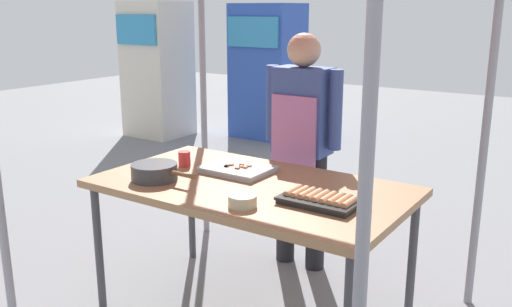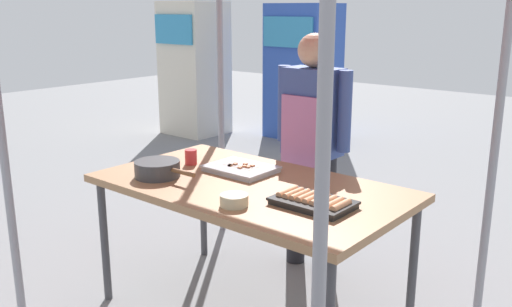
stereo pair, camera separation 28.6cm
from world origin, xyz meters
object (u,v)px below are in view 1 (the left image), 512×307
Objects in this scene: drink_cup_near_edge at (184,159)px; neighbor_stall_left at (157,69)px; stall_table at (251,194)px; tray_meat_skewers at (237,169)px; tray_grilled_sausages at (321,199)px; neighbor_stall_right at (268,71)px; condiment_bowl at (242,201)px; cooking_wok at (155,171)px; vendor_woman at (302,134)px.

neighbor_stall_left is (-3.03, 2.98, 0.06)m from drink_cup_near_edge.
tray_meat_skewers reaches higher than stall_table.
tray_meat_skewers is 0.21× the size of neighbor_stall_left.
tray_grilled_sausages is at bearing -9.38° from stall_table.
drink_cup_near_edge is 4.11m from neighbor_stall_right.
stall_table is 18.60× the size of drink_cup_near_edge.
tray_meat_skewers is 4.44m from neighbor_stall_left.
tray_meat_skewers is 2.78× the size of condiment_bowl.
neighbor_stall_left is at bearing 137.85° from condiment_bowl.
condiment_bowl is at bearing -61.97° from stall_table.
tray_grilled_sausages is 0.21× the size of neighbor_stall_left.
tray_grilled_sausages is 2.77× the size of condiment_bowl.
tray_grilled_sausages is at bearing 9.39° from cooking_wok.
neighbor_stall_right reaches higher than stall_table.
vendor_woman is 0.88× the size of neighbor_stall_right.
stall_table is 0.23m from tray_meat_skewers.
tray_grilled_sausages is 0.95m from drink_cup_near_edge.
vendor_woman is at bearing 81.39° from tray_meat_skewers.
stall_table is at bearing -36.95° from tray_meat_skewers.
stall_table is at bearing 25.78° from cooking_wok.
cooking_wok is at bearing -170.61° from tray_grilled_sausages.
tray_grilled_sausages is 0.24× the size of vendor_woman.
cooking_wok is 4.67× the size of drink_cup_near_edge.
neighbor_stall_left reaches higher than drink_cup_near_edge.
neighbor_stall_left is at bearing -149.79° from neighbor_stall_right.
tray_meat_skewers is 0.45m from cooking_wok.
drink_cup_near_edge is (-0.50, 0.07, 0.10)m from stall_table.
vendor_woman is (0.36, 0.92, 0.07)m from cooking_wok.
drink_cup_near_edge is (-0.32, -0.07, 0.03)m from tray_meat_skewers.
neighbor_stall_left is (-3.44, 2.34, -0.01)m from vendor_woman.
condiment_bowl is 4.98m from neighbor_stall_left.
tray_grilled_sausages is 0.90× the size of cooking_wok.
vendor_woman is at bearing 57.36° from drink_cup_near_edge.
condiment_bowl is 4.74m from neighbor_stall_right.
tray_grilled_sausages is 0.65m from tray_meat_skewers.
neighbor_stall_left is (-3.97, 3.12, 0.08)m from tray_grilled_sausages.
neighbor_stall_right is at bearing 125.62° from tray_grilled_sausages.
drink_cup_near_edge reaches higher than tray_meat_skewers.
neighbor_stall_left is (-3.53, 3.04, 0.16)m from stall_table.
condiment_bowl is at bearing -58.72° from neighbor_stall_right.
stall_table is 4.66m from neighbor_stall_left.
drink_cup_near_edge is at bearing 172.55° from stall_table.
cooking_wok is 0.29m from drink_cup_near_edge.
neighbor_stall_right reaches higher than tray_grilled_sausages.
neighbor_stall_right is (-1.80, 3.69, 0.05)m from drink_cup_near_edge.
neighbor_stall_right is at bearing 121.53° from stall_table.
tray_meat_skewers is (-0.18, 0.13, 0.07)m from stall_table.
drink_cup_near_edge is at bearing -167.78° from tray_meat_skewers.
vendor_woman is (0.41, 0.63, 0.08)m from drink_cup_near_edge.
condiment_bowl is 0.09× the size of vendor_woman.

